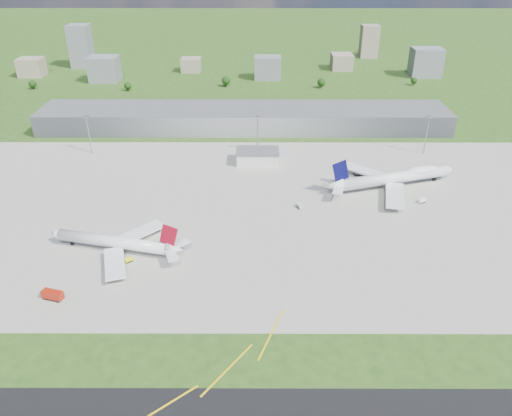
{
  "coord_description": "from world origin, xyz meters",
  "views": [
    {
      "loc": [
        9.76,
        -192.12,
        128.07
      ],
      "look_at": [
        9.19,
        23.8,
        9.0
      ],
      "focal_mm": 35.0,
      "sensor_mm": 36.0,
      "label": 1
    }
  ],
  "objects_px": {
    "airliner_red_twin": "(117,243)",
    "van_white_near": "(300,206)",
    "tug_yellow": "(129,260)",
    "van_white_far": "(422,201)",
    "fire_truck": "(53,295)",
    "airliner_blue_quad": "(395,178)"
  },
  "relations": [
    {
      "from": "tug_yellow",
      "to": "airliner_blue_quad",
      "type": "bearing_deg",
      "value": -6.51
    },
    {
      "from": "tug_yellow",
      "to": "van_white_far",
      "type": "relative_size",
      "value": 0.82
    },
    {
      "from": "airliner_red_twin",
      "to": "fire_truck",
      "type": "xyz_separation_m",
      "value": [
        -17.79,
        -33.97,
        -2.93
      ]
    },
    {
      "from": "airliner_red_twin",
      "to": "van_white_near",
      "type": "bearing_deg",
      "value": -140.68
    },
    {
      "from": "fire_truck",
      "to": "tug_yellow",
      "type": "relative_size",
      "value": 2.3
    },
    {
      "from": "van_white_far",
      "to": "van_white_near",
      "type": "bearing_deg",
      "value": 158.37
    },
    {
      "from": "tug_yellow",
      "to": "van_white_far",
      "type": "xyz_separation_m",
      "value": [
        146.41,
        56.04,
        0.26
      ]
    },
    {
      "from": "airliner_blue_quad",
      "to": "van_white_far",
      "type": "height_order",
      "value": "airliner_blue_quad"
    },
    {
      "from": "van_white_near",
      "to": "tug_yellow",
      "type": "bearing_deg",
      "value": 100.68
    },
    {
      "from": "fire_truck",
      "to": "airliner_red_twin",
      "type": "bearing_deg",
      "value": 78.6
    },
    {
      "from": "airliner_blue_quad",
      "to": "tug_yellow",
      "type": "xyz_separation_m",
      "value": [
        -135.93,
        -75.27,
        -4.97
      ]
    },
    {
      "from": "airliner_red_twin",
      "to": "van_white_near",
      "type": "xyz_separation_m",
      "value": [
        86.21,
        41.83,
        -3.63
      ]
    },
    {
      "from": "fire_truck",
      "to": "tug_yellow",
      "type": "distance_m",
      "value": 35.51
    },
    {
      "from": "airliner_blue_quad",
      "to": "fire_truck",
      "type": "relative_size",
      "value": 8.7
    },
    {
      "from": "airliner_red_twin",
      "to": "tug_yellow",
      "type": "bearing_deg",
      "value": 142.33
    },
    {
      "from": "tug_yellow",
      "to": "van_white_far",
      "type": "height_order",
      "value": "van_white_far"
    },
    {
      "from": "van_white_near",
      "to": "airliner_blue_quad",
      "type": "bearing_deg",
      "value": -87.25
    },
    {
      "from": "tug_yellow",
      "to": "van_white_near",
      "type": "xyz_separation_m",
      "value": [
        79.64,
        49.99,
        0.26
      ]
    },
    {
      "from": "van_white_far",
      "to": "tug_yellow",
      "type": "bearing_deg",
      "value": 174.14
    },
    {
      "from": "airliner_red_twin",
      "to": "tug_yellow",
      "type": "height_order",
      "value": "airliner_red_twin"
    },
    {
      "from": "airliner_blue_quad",
      "to": "van_white_near",
      "type": "bearing_deg",
      "value": -173.18
    },
    {
      "from": "airliner_red_twin",
      "to": "van_white_far",
      "type": "height_order",
      "value": "airliner_red_twin"
    }
  ]
}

